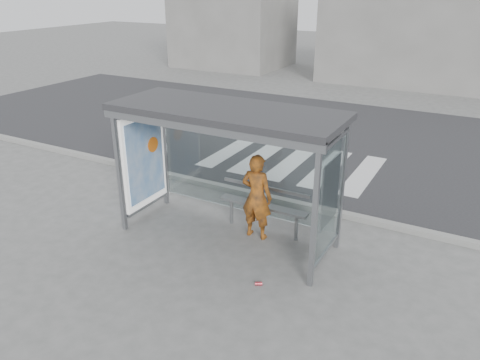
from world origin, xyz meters
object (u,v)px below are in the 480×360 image
at_px(person, 257,197).
at_px(soda_can, 259,284).
at_px(bench, 263,206).
at_px(bus_shelter, 210,138).

bearing_deg(person, soda_can, 118.23).
bearing_deg(bench, soda_can, -66.15).
bearing_deg(bench, bus_shelter, -149.08).
distance_m(person, soda_can, 1.84).
distance_m(person, bench, 0.39).
bearing_deg(bus_shelter, soda_can, -35.96).
relative_size(person, bench, 0.93).
relative_size(person, soda_can, 14.50).
bearing_deg(person, bench, -96.53).
relative_size(bus_shelter, bench, 2.29).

